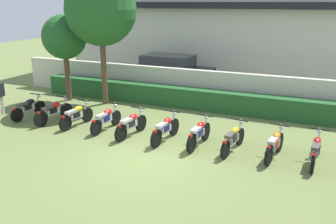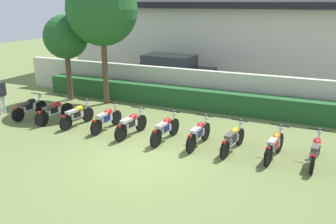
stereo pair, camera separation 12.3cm
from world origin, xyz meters
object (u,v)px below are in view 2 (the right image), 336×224
at_px(motorcycle_in_row_2, 77,115).
at_px(motorcycle_in_row_3, 106,119).
at_px(motorcycle_in_row_7, 233,139).
at_px(motorcycle_in_row_6, 199,133).
at_px(parked_car, 172,73).
at_px(inspector_person, 0,93).
at_px(motorcycle_in_row_0, 29,107).
at_px(motorcycle_in_row_9, 316,150).
at_px(motorcycle_in_row_5, 165,129).
at_px(motorcycle_in_row_8, 274,145).
at_px(motorcycle_in_row_1, 54,111).
at_px(motorcycle_in_row_4, 131,124).
at_px(tree_near_inspector, 66,38).
at_px(tree_far_side, 102,10).

xyz_separation_m(motorcycle_in_row_2, motorcycle_in_row_3, (1.30, 0.09, 0.00)).
bearing_deg(motorcycle_in_row_7, motorcycle_in_row_2, 97.94).
height_order(motorcycle_in_row_6, motorcycle_in_row_7, motorcycle_in_row_6).
relative_size(parked_car, inspector_person, 2.83).
bearing_deg(motorcycle_in_row_0, motorcycle_in_row_9, -86.87).
distance_m(motorcycle_in_row_5, motorcycle_in_row_8, 3.66).
height_order(motorcycle_in_row_1, motorcycle_in_row_4, motorcycle_in_row_4).
xyz_separation_m(motorcycle_in_row_1, motorcycle_in_row_3, (2.45, 0.04, -0.01)).
xyz_separation_m(motorcycle_in_row_1, inspector_person, (-2.76, -0.13, 0.49)).
xyz_separation_m(motorcycle_in_row_1, motorcycle_in_row_9, (9.79, 0.04, -0.01)).
height_order(motorcycle_in_row_3, motorcycle_in_row_7, motorcycle_in_row_3).
bearing_deg(motorcycle_in_row_9, motorcycle_in_row_7, 94.92).
bearing_deg(motorcycle_in_row_9, motorcycle_in_row_6, 94.97).
distance_m(parked_car, motorcycle_in_row_7, 8.79).
distance_m(motorcycle_in_row_6, motorcycle_in_row_9, 3.63).
bearing_deg(motorcycle_in_row_9, motorcycle_in_row_4, 95.05).
xyz_separation_m(tree_near_inspector, motorcycle_in_row_3, (4.05, -2.95, -2.59)).
bearing_deg(motorcycle_in_row_3, motorcycle_in_row_0, 93.13).
height_order(motorcycle_in_row_7, motorcycle_in_row_8, motorcycle_in_row_8).
bearing_deg(motorcycle_in_row_5, motorcycle_in_row_9, -83.76).
distance_m(motorcycle_in_row_1, motorcycle_in_row_4, 3.63).
bearing_deg(tree_far_side, parked_car, 66.21).
bearing_deg(motorcycle_in_row_3, motorcycle_in_row_7, -88.23).
bearing_deg(motorcycle_in_row_7, tree_near_inspector, 79.05).
height_order(motorcycle_in_row_7, inspector_person, inspector_person).
distance_m(motorcycle_in_row_4, motorcycle_in_row_5, 1.33).
height_order(parked_car, motorcycle_in_row_6, parked_car).
bearing_deg(motorcycle_in_row_3, motorcycle_in_row_5, -90.38).
bearing_deg(motorcycle_in_row_8, motorcycle_in_row_1, 97.63).
height_order(tree_near_inspector, motorcycle_in_row_6, tree_near_inspector).
xyz_separation_m(tree_near_inspector, motorcycle_in_row_8, (10.21, -3.04, -2.58)).
height_order(tree_far_side, motorcycle_in_row_9, tree_far_side).
distance_m(tree_near_inspector, motorcycle_in_row_3, 5.64).
relative_size(parked_car, motorcycle_in_row_0, 2.52).
xyz_separation_m(motorcycle_in_row_0, motorcycle_in_row_8, (9.94, -0.05, 0.02)).
bearing_deg(motorcycle_in_row_2, motorcycle_in_row_8, -84.24).
distance_m(motorcycle_in_row_2, motorcycle_in_row_4, 2.47).
xyz_separation_m(parked_car, motorcycle_in_row_2, (-0.95, -7.08, -0.49)).
bearing_deg(motorcycle_in_row_4, motorcycle_in_row_1, 94.17).
bearing_deg(motorcycle_in_row_6, motorcycle_in_row_9, -84.35).
bearing_deg(motorcycle_in_row_4, motorcycle_in_row_3, 87.53).
distance_m(motorcycle_in_row_4, inspector_person, 6.40).
distance_m(tree_far_side, motorcycle_in_row_6, 7.63).
bearing_deg(motorcycle_in_row_4, motorcycle_in_row_5, -81.11).
bearing_deg(tree_near_inspector, motorcycle_in_row_9, -14.53).
xyz_separation_m(motorcycle_in_row_3, motorcycle_in_row_5, (2.50, -0.13, 0.01)).
height_order(parked_car, tree_far_side, tree_far_side).
height_order(motorcycle_in_row_4, motorcycle_in_row_7, motorcycle_in_row_4).
relative_size(tree_near_inspector, motorcycle_in_row_1, 2.10).
bearing_deg(tree_far_side, motorcycle_in_row_0, -118.82).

